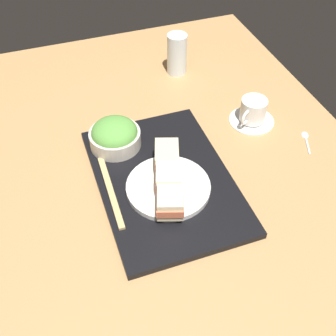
{
  "coord_description": "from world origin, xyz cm",
  "views": [
    {
      "loc": [
        72.19,
        -26.78,
        78.33
      ],
      "look_at": [
        4.71,
        -2.95,
        5.0
      ],
      "focal_mm": 46.4,
      "sensor_mm": 36.0,
      "label": 1
    }
  ],
  "objects_px": {
    "drinking_glass": "(177,54)",
    "sandwich_middle": "(168,177)",
    "coffee_cup": "(253,112)",
    "sandwich_near": "(167,157)",
    "chopsticks_pair": "(111,191)",
    "sandwich_plate": "(168,187)",
    "teaspoon": "(306,137)",
    "sandwich_far": "(170,200)",
    "salad_bowl": "(115,135)"
  },
  "relations": [
    {
      "from": "sandwich_middle",
      "to": "sandwich_far",
      "type": "distance_m",
      "value": 0.07
    },
    {
      "from": "coffee_cup",
      "to": "sandwich_plate",
      "type": "bearing_deg",
      "value": -60.3
    },
    {
      "from": "sandwich_near",
      "to": "drinking_glass",
      "type": "distance_m",
      "value": 0.46
    },
    {
      "from": "coffee_cup",
      "to": "sandwich_far",
      "type": "bearing_deg",
      "value": -53.84
    },
    {
      "from": "sandwich_far",
      "to": "sandwich_middle",
      "type": "bearing_deg",
      "value": 163.56
    },
    {
      "from": "teaspoon",
      "to": "sandwich_plate",
      "type": "bearing_deg",
      "value": -81.13
    },
    {
      "from": "drinking_glass",
      "to": "sandwich_middle",
      "type": "bearing_deg",
      "value": -22.46
    },
    {
      "from": "sandwich_plate",
      "to": "sandwich_near",
      "type": "bearing_deg",
      "value": 163.56
    },
    {
      "from": "chopsticks_pair",
      "to": "drinking_glass",
      "type": "distance_m",
      "value": 0.56
    },
    {
      "from": "sandwich_plate",
      "to": "coffee_cup",
      "type": "distance_m",
      "value": 0.36
    },
    {
      "from": "sandwich_plate",
      "to": "sandwich_near",
      "type": "distance_m",
      "value": 0.07
    },
    {
      "from": "sandwich_plate",
      "to": "teaspoon",
      "type": "height_order",
      "value": "sandwich_plate"
    },
    {
      "from": "sandwich_far",
      "to": "chopsticks_pair",
      "type": "bearing_deg",
      "value": -131.66
    },
    {
      "from": "teaspoon",
      "to": "sandwich_middle",
      "type": "bearing_deg",
      "value": -81.13
    },
    {
      "from": "sandwich_middle",
      "to": "drinking_glass",
      "type": "distance_m",
      "value": 0.52
    },
    {
      "from": "sandwich_near",
      "to": "sandwich_plate",
      "type": "bearing_deg",
      "value": -16.44
    },
    {
      "from": "sandwich_near",
      "to": "sandwich_far",
      "type": "height_order",
      "value": "sandwich_near"
    },
    {
      "from": "chopsticks_pair",
      "to": "teaspoon",
      "type": "height_order",
      "value": "chopsticks_pair"
    },
    {
      "from": "sandwich_middle",
      "to": "teaspoon",
      "type": "relative_size",
      "value": 1.07
    },
    {
      "from": "coffee_cup",
      "to": "drinking_glass",
      "type": "height_order",
      "value": "drinking_glass"
    },
    {
      "from": "teaspoon",
      "to": "sandwich_near",
      "type": "bearing_deg",
      "value": -89.76
    },
    {
      "from": "sandwich_plate",
      "to": "teaspoon",
      "type": "xyz_separation_m",
      "value": [
        -0.07,
        0.42,
        -0.02
      ]
    },
    {
      "from": "sandwich_near",
      "to": "sandwich_middle",
      "type": "height_order",
      "value": "same"
    },
    {
      "from": "drinking_glass",
      "to": "teaspoon",
      "type": "xyz_separation_m",
      "value": [
        0.42,
        0.22,
        -0.06
      ]
    },
    {
      "from": "sandwich_near",
      "to": "salad_bowl",
      "type": "xyz_separation_m",
      "value": [
        -0.13,
        -0.1,
        -0.01
      ]
    },
    {
      "from": "sandwich_far",
      "to": "coffee_cup",
      "type": "distance_m",
      "value": 0.41
    },
    {
      "from": "sandwich_far",
      "to": "coffee_cup",
      "type": "xyz_separation_m",
      "value": [
        -0.24,
        0.33,
        -0.02
      ]
    },
    {
      "from": "sandwich_plate",
      "to": "coffee_cup",
      "type": "xyz_separation_m",
      "value": [
        -0.18,
        0.31,
        0.01
      ]
    },
    {
      "from": "sandwich_middle",
      "to": "salad_bowl",
      "type": "distance_m",
      "value": 0.21
    },
    {
      "from": "sandwich_near",
      "to": "drinking_glass",
      "type": "relative_size",
      "value": 0.72
    },
    {
      "from": "sandwich_plate",
      "to": "sandwich_near",
      "type": "height_order",
      "value": "sandwich_near"
    },
    {
      "from": "sandwich_far",
      "to": "salad_bowl",
      "type": "distance_m",
      "value": 0.26
    },
    {
      "from": "coffee_cup",
      "to": "sandwich_near",
      "type": "bearing_deg",
      "value": -68.72
    },
    {
      "from": "sandwich_far",
      "to": "drinking_glass",
      "type": "xyz_separation_m",
      "value": [
        -0.55,
        0.22,
        0.01
      ]
    },
    {
      "from": "salad_bowl",
      "to": "coffee_cup",
      "type": "distance_m",
      "value": 0.39
    },
    {
      "from": "chopsticks_pair",
      "to": "sandwich_plate",
      "type": "bearing_deg",
      "value": 74.66
    },
    {
      "from": "sandwich_plate",
      "to": "drinking_glass",
      "type": "height_order",
      "value": "drinking_glass"
    },
    {
      "from": "drinking_glass",
      "to": "sandwich_near",
      "type": "bearing_deg",
      "value": -23.34
    },
    {
      "from": "salad_bowl",
      "to": "chopsticks_pair",
      "type": "height_order",
      "value": "salad_bowl"
    },
    {
      "from": "sandwich_far",
      "to": "teaspoon",
      "type": "height_order",
      "value": "sandwich_far"
    },
    {
      "from": "sandwich_far",
      "to": "drinking_glass",
      "type": "height_order",
      "value": "drinking_glass"
    },
    {
      "from": "sandwich_near",
      "to": "sandwich_far",
      "type": "bearing_deg",
      "value": -16.44
    },
    {
      "from": "sandwich_far",
      "to": "coffee_cup",
      "type": "relative_size",
      "value": 0.78
    },
    {
      "from": "sandwich_near",
      "to": "drinking_glass",
      "type": "height_order",
      "value": "drinking_glass"
    },
    {
      "from": "sandwich_middle",
      "to": "drinking_glass",
      "type": "xyz_separation_m",
      "value": [
        -0.48,
        0.2,
        0.01
      ]
    },
    {
      "from": "sandwich_middle",
      "to": "salad_bowl",
      "type": "relative_size",
      "value": 0.72
    },
    {
      "from": "sandwich_plate",
      "to": "sandwich_middle",
      "type": "height_order",
      "value": "sandwich_middle"
    },
    {
      "from": "sandwich_middle",
      "to": "teaspoon",
      "type": "bearing_deg",
      "value": 98.87
    },
    {
      "from": "sandwich_near",
      "to": "sandwich_middle",
      "type": "distance_m",
      "value": 0.07
    },
    {
      "from": "sandwich_plate",
      "to": "sandwich_middle",
      "type": "relative_size",
      "value": 2.1
    }
  ]
}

